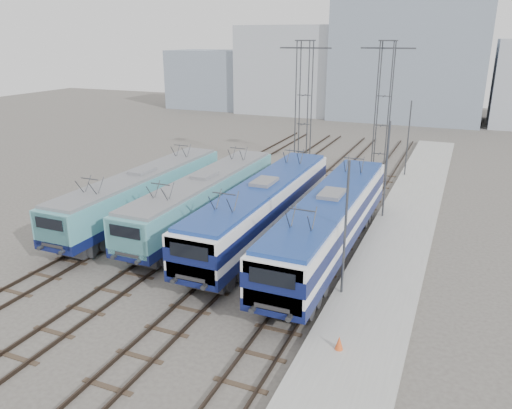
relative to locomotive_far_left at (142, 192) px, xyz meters
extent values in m
plane|color=#514C47|center=(6.75, -7.16, -2.15)|extent=(160.00, 160.00, 0.00)
cube|color=#9E9E99|center=(16.95, 0.84, -2.00)|extent=(4.00, 70.00, 0.30)
cube|color=#0E1548|center=(0.00, 0.21, -0.82)|extent=(2.72, 17.17, 0.57)
cube|color=#55A1AA|center=(0.00, 0.21, 0.32)|extent=(2.67, 17.17, 1.72)
cube|color=#55A1AA|center=(0.00, -8.04, 0.15)|extent=(2.46, 0.67, 1.95)
cube|color=slate|center=(0.00, 0.21, 1.28)|extent=(2.46, 16.48, 0.19)
cube|color=#262628|center=(0.00, -5.51, -1.54)|extent=(2.00, 3.43, 0.64)
cube|color=#262628|center=(0.00, 5.93, -1.54)|extent=(2.00, 3.43, 0.64)
cube|color=#0E1548|center=(4.50, 0.86, -0.82)|extent=(2.74, 17.27, 0.58)
cube|color=#55A1AA|center=(4.50, 0.86, 0.33)|extent=(2.69, 17.27, 1.73)
cube|color=#55A1AA|center=(4.50, -7.44, 0.16)|extent=(2.47, 0.67, 1.96)
cube|color=slate|center=(4.50, 0.86, 1.29)|extent=(2.47, 16.57, 0.19)
cube|color=#262628|center=(4.50, -4.90, -1.54)|extent=(2.01, 3.45, 0.65)
cube|color=#262628|center=(4.50, 6.62, -1.54)|extent=(2.01, 3.45, 0.65)
cube|color=#0E1548|center=(9.00, 0.22, -0.74)|extent=(2.91, 18.36, 0.61)
cube|color=white|center=(9.00, 0.22, 0.48)|extent=(2.86, 18.36, 1.84)
cube|color=#0E1548|center=(9.00, 0.22, 0.43)|extent=(2.90, 18.38, 0.71)
cube|color=white|center=(9.00, -8.60, 0.30)|extent=(2.63, 0.71, 2.08)
cube|color=navy|center=(9.00, 0.22, 1.50)|extent=(2.63, 17.62, 0.20)
cube|color=#262628|center=(9.00, -5.90, -1.51)|extent=(2.14, 3.67, 0.69)
cube|color=#262628|center=(9.00, 6.34, -1.51)|extent=(2.14, 3.67, 0.69)
cube|color=#0E1548|center=(13.50, -0.70, -0.73)|extent=(2.94, 18.55, 0.62)
cube|color=white|center=(13.50, -0.70, 0.51)|extent=(2.89, 18.55, 1.86)
cube|color=#0E1548|center=(13.50, -0.70, 0.45)|extent=(2.93, 18.57, 0.72)
cube|color=white|center=(13.50, -9.61, 0.32)|extent=(2.65, 0.72, 2.10)
cube|color=navy|center=(13.50, -0.70, 1.54)|extent=(2.65, 17.81, 0.21)
cube|color=#262628|center=(13.50, -6.88, -1.50)|extent=(2.16, 3.71, 0.70)
cube|color=#262628|center=(13.50, 5.49, -1.50)|extent=(2.16, 3.71, 0.70)
cylinder|color=#3F4247|center=(6.20, 14.29, 3.85)|extent=(0.10, 0.10, 12.00)
cylinder|color=#3F4247|center=(7.30, 14.29, 3.85)|extent=(0.10, 0.10, 12.00)
cylinder|color=#3F4247|center=(6.20, 15.39, 3.85)|extent=(0.10, 0.10, 12.00)
cylinder|color=#3F4247|center=(7.30, 15.39, 3.85)|extent=(0.10, 0.10, 12.00)
cube|color=#3F4247|center=(6.75, 14.84, 9.25)|extent=(4.50, 0.12, 0.12)
cylinder|color=#3F4247|center=(12.70, 16.29, 3.85)|extent=(0.10, 0.10, 12.00)
cylinder|color=#3F4247|center=(13.80, 16.29, 3.85)|extent=(0.10, 0.10, 12.00)
cylinder|color=#3F4247|center=(12.70, 17.39, 3.85)|extent=(0.10, 0.10, 12.00)
cylinder|color=#3F4247|center=(13.80, 17.39, 3.85)|extent=(0.10, 0.10, 12.00)
cube|color=#3F4247|center=(13.25, 16.84, 9.25)|extent=(4.50, 0.12, 0.12)
cylinder|color=#3F4247|center=(15.35, -5.16, 1.35)|extent=(0.12, 0.12, 7.00)
cylinder|color=#3F4247|center=(15.35, 6.84, 1.35)|extent=(0.12, 0.12, 7.00)
cylinder|color=#3F4247|center=(15.35, 18.84, 1.35)|extent=(0.12, 0.12, 7.00)
cone|color=#D95220|center=(16.40, -9.90, -1.56)|extent=(0.34, 0.34, 0.59)
cube|color=#A7AEB9|center=(-7.25, 54.84, 4.85)|extent=(18.00, 12.00, 14.00)
cube|color=gray|center=(10.75, 54.84, 6.85)|extent=(22.00, 14.00, 18.00)
cube|color=gray|center=(-23.25, 54.84, 2.85)|extent=(14.00, 10.00, 10.00)
camera|label=1|loc=(20.06, -27.11, 10.18)|focal=35.00mm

